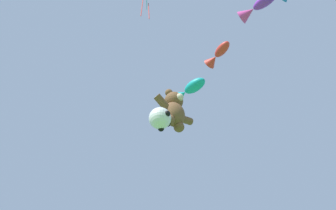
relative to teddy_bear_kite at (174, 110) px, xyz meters
The scene contains 5 objects.
teddy_bear_kite is the anchor object (origin of this frame).
soccer_ball_kite 1.58m from the teddy_bear_kite, behind, with size 0.91×0.90×0.83m.
fish_kite_teal 3.30m from the teddy_bear_kite, 16.54° to the left, with size 0.84×1.86×0.75m.
fish_kite_crimson 3.63m from the teddy_bear_kite, 65.93° to the right, with size 0.74×1.48×0.55m.
fish_kite_violet 5.95m from the teddy_bear_kite, 80.24° to the right, with size 0.75×1.88×0.63m.
Camera 1 is at (-6.79, -3.01, 0.85)m, focal length 40.00 mm.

